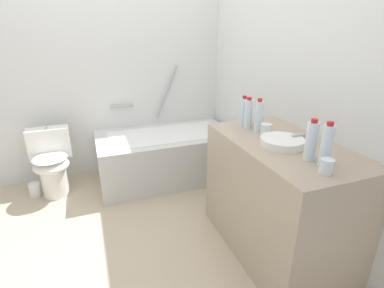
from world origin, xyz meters
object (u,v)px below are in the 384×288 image
bathtub (167,154)px  water_bottle_4 (259,116)px  water_bottle_3 (244,112)px  drinking_glass_1 (259,122)px  toilet (52,162)px  sink_basin (282,142)px  water_bottle_2 (326,146)px  sink_faucet (303,138)px  toilet_paper_roll (35,190)px  drinking_glass_0 (266,130)px  water_bottle_0 (248,114)px  water_bottle_1 (311,141)px  drinking_glass_2 (326,167)px

bathtub → water_bottle_4: bearing=-70.6°
water_bottle_3 → drinking_glass_1: bearing=-43.2°
toilet → sink_basin: (1.57, -1.49, 0.55)m
sink_basin → water_bottle_2: bearing=-84.9°
water_bottle_2 → toilet: bearing=131.3°
toilet → water_bottle_4: (1.58, -1.19, 0.64)m
sink_faucet → toilet_paper_roll: size_ratio=1.11×
drinking_glass_0 → drinking_glass_1: drinking_glass_1 is taller
bathtub → toilet: bearing=177.6°
bathtub → toilet: bathtub is taller
drinking_glass_0 → toilet_paper_roll: bearing=144.2°
water_bottle_0 → water_bottle_4: bearing=-70.8°
bathtub → toilet_paper_roll: bearing=177.6°
water_bottle_0 → water_bottle_4: 0.10m
toilet → water_bottle_1: bearing=40.1°
water_bottle_3 → toilet_paper_roll: 2.23m
toilet_paper_roll → bathtub: bearing=-2.4°
toilet_paper_roll → water_bottle_1: bearing=-44.4°
water_bottle_3 → sink_basin: bearing=-86.8°
sink_faucet → water_bottle_0: water_bottle_0 is taller
drinking_glass_2 → water_bottle_0: bearing=89.9°
water_bottle_1 → water_bottle_3: size_ratio=1.04×
drinking_glass_0 → drinking_glass_2: size_ratio=1.01×
water_bottle_4 → sink_basin: bearing=-90.7°
drinking_glass_1 → water_bottle_2: bearing=-92.6°
water_bottle_3 → water_bottle_0: bearing=-92.0°
water_bottle_4 → water_bottle_3: bearing=100.2°
water_bottle_3 → water_bottle_4: bearing=-79.8°
water_bottle_0 → drinking_glass_2: 0.81m
sink_faucet → drinking_glass_2: 0.46m
water_bottle_0 → toilet_paper_roll: size_ratio=1.77×
water_bottle_4 → water_bottle_0: bearing=109.2°
sink_basin → toilet_paper_roll: bearing=139.7°
water_bottle_2 → toilet_paper_roll: (-1.80, 1.83, -0.92)m
drinking_glass_1 → drinking_glass_2: 0.80m
bathtub → drinking_glass_0: size_ratio=17.74×
drinking_glass_1 → drinking_glass_0: bearing=-105.4°
water_bottle_4 → drinking_glass_1: water_bottle_4 is taller
water_bottle_1 → drinking_glass_0: water_bottle_1 is taller
sink_faucet → drinking_glass_0: bearing=125.9°
water_bottle_2 → water_bottle_1: bearing=103.1°
water_bottle_1 → toilet_paper_roll: water_bottle_1 is taller
water_bottle_2 → water_bottle_4: bearing=92.4°
water_bottle_0 → sink_basin: bearing=-85.8°
water_bottle_0 → drinking_glass_0: size_ratio=2.91×
sink_basin → water_bottle_1: (0.01, -0.24, 0.09)m
water_bottle_2 → drinking_glass_0: water_bottle_2 is taller
toilet → water_bottle_2: size_ratio=2.65×
water_bottle_0 → drinking_glass_2: water_bottle_0 is taller
toilet_paper_roll → drinking_glass_0: bearing=-35.8°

